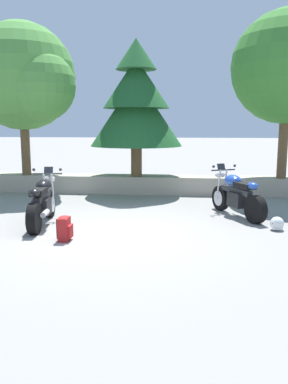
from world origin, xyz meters
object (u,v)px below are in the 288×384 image
object	(u,v)px
motorcycle_blue_centre	(237,196)
rider_helmet	(277,224)
leafy_tree_mid_left	(26,79)
rider_backpack	(65,228)
pine_tree_mid_right	(136,102)
motorcycle_black_near_left	(43,202)

from	to	relation	value
motorcycle_blue_centre	rider_helmet	bearing A→B (deg)	-60.86
leafy_tree_mid_left	rider_backpack	bearing A→B (deg)	-61.97
rider_helmet	pine_tree_mid_right	size ratio (longest dim) A/B	0.07
motorcycle_blue_centre	pine_tree_mid_right	xyz separation A→B (m)	(-2.73, 2.81, 2.34)
motorcycle_black_near_left	leafy_tree_mid_left	world-z (taller)	leafy_tree_mid_left
leafy_tree_mid_left	pine_tree_mid_right	bearing A→B (deg)	1.87
rider_helmet	leafy_tree_mid_left	world-z (taller)	leafy_tree_mid_left
motorcycle_black_near_left	leafy_tree_mid_left	size ratio (longest dim) A/B	0.44
motorcycle_blue_centre	pine_tree_mid_right	size ratio (longest dim) A/B	0.47
motorcycle_black_near_left	motorcycle_blue_centre	size ratio (longest dim) A/B	1.08
rider_backpack	leafy_tree_mid_left	distance (m)	6.62
pine_tree_mid_right	motorcycle_blue_centre	bearing A→B (deg)	-45.88
motorcycle_black_near_left	rider_helmet	xyz separation A→B (m)	(4.92, 0.05, -0.35)
motorcycle_blue_centre	rider_helmet	world-z (taller)	motorcycle_blue_centre
motorcycle_blue_centre	rider_helmet	xyz separation A→B (m)	(0.68, -1.21, -0.35)
motorcycle_black_near_left	pine_tree_mid_right	bearing A→B (deg)	69.56
rider_helmet	pine_tree_mid_right	world-z (taller)	pine_tree_mid_right
leafy_tree_mid_left	pine_tree_mid_right	distance (m)	3.47
motorcycle_black_near_left	leafy_tree_mid_left	distance (m)	5.33
motorcycle_blue_centre	pine_tree_mid_right	world-z (taller)	pine_tree_mid_right
leafy_tree_mid_left	pine_tree_mid_right	xyz separation A→B (m)	(3.40, 0.11, -0.70)
pine_tree_mid_right	leafy_tree_mid_left	bearing A→B (deg)	-178.13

